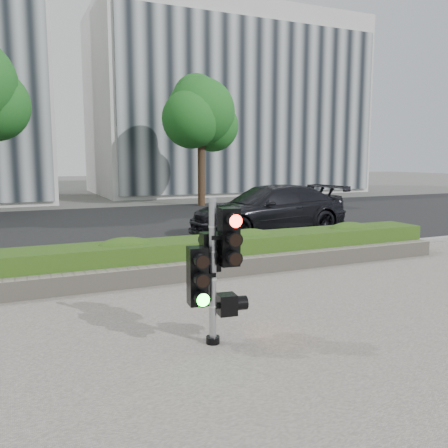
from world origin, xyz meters
name	(u,v)px	position (x,y,z in m)	size (l,w,h in m)	color
ground	(238,309)	(0.00, 0.00, 0.00)	(120.00, 120.00, 0.00)	#51514C
sidewalk	(337,373)	(0.00, -2.50, 0.01)	(16.00, 11.00, 0.03)	#9E9389
road	(113,226)	(0.00, 10.00, 0.01)	(60.00, 13.00, 0.02)	black
curb	(175,265)	(0.00, 3.15, 0.06)	(60.00, 0.25, 0.12)	gray
stone_wall	(195,271)	(0.00, 1.90, 0.20)	(12.00, 0.32, 0.34)	gray
hedge	(184,256)	(0.00, 2.55, 0.37)	(12.00, 1.00, 0.68)	#537C26
building_right	(224,107)	(11.00, 25.00, 6.00)	(18.00, 10.00, 12.00)	#B7B7B2
tree_right	(200,115)	(5.48, 15.55, 4.48)	(4.10, 3.58, 6.53)	black
traffic_signal	(214,264)	(-0.90, -1.17, 1.05)	(0.66, 0.50, 1.85)	black
car_dark	(269,209)	(4.17, 6.38, 0.77)	(2.11, 5.19, 1.51)	black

